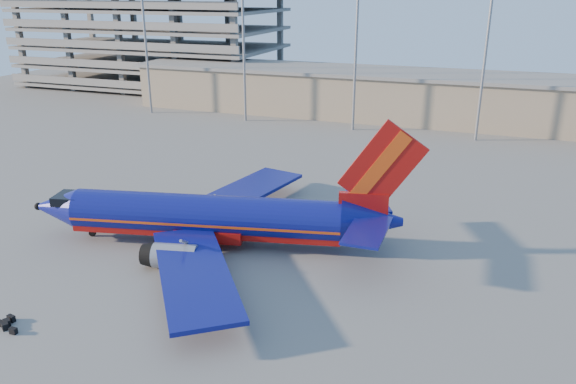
# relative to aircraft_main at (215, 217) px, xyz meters

# --- Properties ---
(ground) EXTENTS (220.00, 220.00, 0.00)m
(ground) POSITION_rel_aircraft_main_xyz_m (6.00, 2.57, -2.66)
(ground) COLOR slate
(ground) RESTS_ON ground
(terminal_building) EXTENTS (122.00, 16.00, 8.50)m
(terminal_building) POSITION_rel_aircraft_main_xyz_m (16.00, 60.57, 1.65)
(terminal_building) COLOR gray
(terminal_building) RESTS_ON ground
(parking_garage) EXTENTS (62.00, 32.00, 21.40)m
(parking_garage) POSITION_rel_aircraft_main_xyz_m (-56.00, 76.62, 9.06)
(parking_garage) COLOR slate
(parking_garage) RESTS_ON ground
(light_mast_row) EXTENTS (101.60, 1.60, 28.65)m
(light_mast_row) POSITION_rel_aircraft_main_xyz_m (11.00, 48.57, 14.89)
(light_mast_row) COLOR gray
(light_mast_row) RESTS_ON ground
(aircraft_main) EXTENTS (36.39, 34.62, 12.48)m
(aircraft_main) POSITION_rel_aircraft_main_xyz_m (0.00, 0.00, 0.00)
(aircraft_main) COLOR navy
(aircraft_main) RESTS_ON ground
(luggage_pile) EXTENTS (2.14, 1.55, 0.50)m
(luggage_pile) POSITION_rel_aircraft_main_xyz_m (-7.64, -17.65, -2.44)
(luggage_pile) COLOR black
(luggage_pile) RESTS_ON ground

